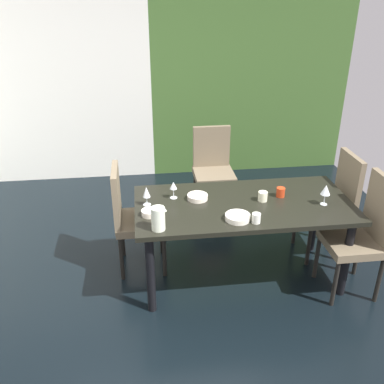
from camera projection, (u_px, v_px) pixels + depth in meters
name	position (u px, v px, depth m)	size (l,w,h in m)	color
ground_plane	(164.00, 312.00, 3.50)	(5.40, 5.82, 0.02)	black
back_panel_interior	(40.00, 81.00, 5.31)	(2.76, 0.10, 2.63)	silver
garden_window_panel	(251.00, 76.00, 5.62)	(2.64, 0.10, 2.63)	#395A27
dining_table	(243.00, 212.00, 3.62)	(1.82, 0.89, 0.76)	black
chair_right_near	(364.00, 231.00, 3.51)	(0.44, 0.44, 1.05)	#6F6049
chair_head_far	(213.00, 166.00, 4.83)	(0.44, 0.45, 0.98)	#6F6049
chair_right_far	(334.00, 201.00, 4.03)	(0.44, 0.44, 1.02)	#6F6049
chair_left_far	(131.00, 214.00, 3.82)	(0.45, 0.44, 1.00)	#6F6049
wine_glass_center	(326.00, 190.00, 3.50)	(0.08, 0.08, 0.18)	silver
wine_glass_west	(173.00, 186.00, 3.61)	(0.06, 0.06, 0.15)	silver
wine_glass_left	(146.00, 193.00, 3.50)	(0.07, 0.07, 0.16)	silver
serving_bowl_rear	(198.00, 197.00, 3.63)	(0.17, 0.17, 0.04)	silver
serving_bowl_front	(150.00, 213.00, 3.38)	(0.13, 0.13, 0.05)	white
serving_bowl_south	(238.00, 217.00, 3.32)	(0.20, 0.20, 0.04)	white
cup_right	(256.00, 218.00, 3.27)	(0.07, 0.07, 0.08)	white
cup_corner	(263.00, 196.00, 3.60)	(0.08, 0.08, 0.08)	#EDECC4
cup_north	(281.00, 192.00, 3.67)	(0.07, 0.07, 0.08)	red
pitcher_near_window	(158.00, 218.00, 3.15)	(0.12, 0.10, 0.18)	white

